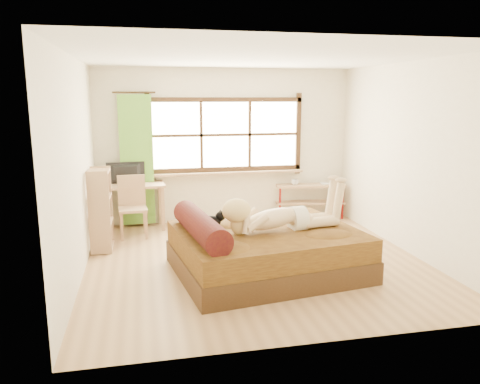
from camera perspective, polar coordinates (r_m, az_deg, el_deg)
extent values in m
plane|color=#9E754C|center=(6.49, 1.85, -8.37)|extent=(4.50, 4.50, 0.00)
plane|color=white|center=(6.12, 2.02, 16.14)|extent=(4.50, 4.50, 0.00)
plane|color=silver|center=(8.35, -1.77, 5.62)|extent=(4.50, 0.00, 4.50)
plane|color=silver|center=(4.04, 9.57, -0.84)|extent=(4.50, 0.00, 4.50)
plane|color=silver|center=(6.04, -19.31, 2.72)|extent=(0.00, 4.50, 4.50)
plane|color=silver|center=(7.04, 20.05, 3.84)|extent=(0.00, 4.50, 4.50)
cube|color=#FFEDBF|center=(8.32, -1.78, 6.98)|extent=(2.60, 0.01, 1.30)
cube|color=#9F7E56|center=(8.33, -1.66, 2.35)|extent=(2.80, 0.16, 0.04)
cube|color=#468524|center=(8.12, -12.46, 3.77)|extent=(0.55, 0.10, 2.20)
cube|color=black|center=(6.06, 3.30, -8.42)|extent=(2.48, 2.10, 0.28)
cube|color=#3C230D|center=(5.97, 3.33, -5.89)|extent=(2.43, 2.06, 0.28)
cylinder|color=#33080E|center=(5.62, -4.85, -4.14)|extent=(0.53, 1.55, 0.31)
cube|color=#9F7E56|center=(8.01, -13.69, 0.76)|extent=(1.28, 0.65, 0.04)
cube|color=#9F7E56|center=(7.87, -17.65, -2.51)|extent=(0.06, 0.06, 0.75)
cube|color=#9F7E56|center=(7.90, -9.36, -2.05)|extent=(0.06, 0.06, 0.75)
cube|color=#9F7E56|center=(8.31, -17.56, -1.77)|extent=(0.06, 0.06, 0.75)
cube|color=#9F7E56|center=(8.35, -9.71, -1.34)|extent=(0.06, 0.06, 0.75)
imported|color=black|center=(8.03, -13.75, 2.24)|extent=(0.63, 0.12, 0.36)
cube|color=#9F7E56|center=(7.63, -12.92, -2.04)|extent=(0.46, 0.46, 0.04)
cube|color=#9F7E56|center=(7.76, -13.09, 0.22)|extent=(0.44, 0.07, 0.50)
cube|color=#9F7E56|center=(7.50, -14.19, -4.22)|extent=(0.04, 0.04, 0.44)
cube|color=#9F7E56|center=(7.52, -11.34, -4.05)|extent=(0.04, 0.04, 0.44)
cube|color=#9F7E56|center=(7.86, -14.28, -3.50)|extent=(0.04, 0.04, 0.44)
cube|color=#9F7E56|center=(7.88, -11.56, -3.35)|extent=(0.04, 0.04, 0.44)
cube|color=#9F7E56|center=(8.69, 8.59, 0.80)|extent=(1.29, 0.50, 0.04)
cube|color=#9F7E56|center=(8.75, 8.53, -1.23)|extent=(1.29, 0.50, 0.03)
cylinder|color=maroon|center=(8.53, 4.90, -1.34)|extent=(0.04, 0.04, 0.63)
cylinder|color=maroon|center=(8.77, 12.40, -1.22)|extent=(0.04, 0.04, 0.63)
cylinder|color=maroon|center=(8.77, 4.66, -0.98)|extent=(0.04, 0.04, 0.63)
cylinder|color=maroon|center=(9.00, 11.97, -0.87)|extent=(0.04, 0.04, 0.63)
cube|color=gold|center=(8.79, 11.62, 1.23)|extent=(0.12, 0.12, 0.08)
imported|color=gray|center=(8.58, 6.72, 1.19)|extent=(0.14, 0.14, 0.10)
imported|color=gray|center=(8.76, 9.82, 1.03)|extent=(0.18, 0.22, 0.02)
cube|color=#9F7E56|center=(7.22, -16.37, -6.36)|extent=(0.30, 0.49, 0.03)
cube|color=#9F7E56|center=(7.11, -16.53, -3.50)|extent=(0.30, 0.49, 0.03)
cube|color=#9F7E56|center=(7.03, -16.71, -0.57)|extent=(0.30, 0.49, 0.03)
cube|color=#9F7E56|center=(6.97, -16.88, 2.43)|extent=(0.30, 0.49, 0.03)
cube|color=#9F7E56|center=(6.83, -16.80, -2.51)|extent=(0.29, 0.03, 1.19)
cube|color=#9F7E56|center=(7.31, -16.45, -1.60)|extent=(0.29, 0.03, 1.19)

